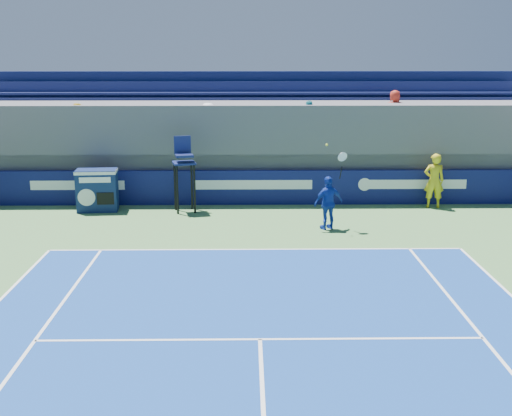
{
  "coord_description": "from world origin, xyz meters",
  "views": [
    {
      "loc": [
        -0.23,
        -4.43,
        5.16
      ],
      "look_at": [
        0.0,
        11.5,
        1.25
      ],
      "focal_mm": 45.0,
      "sensor_mm": 36.0,
      "label": 1
    }
  ],
  "objects_px": {
    "match_clock": "(97,189)",
    "umpire_chair": "(184,166)",
    "ball_person": "(434,181)",
    "tennis_player": "(328,203)"
  },
  "relations": [
    {
      "from": "match_clock",
      "to": "umpire_chair",
      "type": "height_order",
      "value": "umpire_chair"
    },
    {
      "from": "ball_person",
      "to": "umpire_chair",
      "type": "xyz_separation_m",
      "value": [
        -8.32,
        -0.39,
        0.59
      ]
    },
    {
      "from": "match_clock",
      "to": "tennis_player",
      "type": "distance_m",
      "value": 7.7
    },
    {
      "from": "ball_person",
      "to": "tennis_player",
      "type": "height_order",
      "value": "tennis_player"
    },
    {
      "from": "umpire_chair",
      "to": "tennis_player",
      "type": "bearing_deg",
      "value": -26.91
    },
    {
      "from": "ball_person",
      "to": "match_clock",
      "type": "distance_m",
      "value": 11.21
    },
    {
      "from": "match_clock",
      "to": "tennis_player",
      "type": "height_order",
      "value": "tennis_player"
    },
    {
      "from": "umpire_chair",
      "to": "tennis_player",
      "type": "xyz_separation_m",
      "value": [
        4.45,
        -2.26,
        -0.71
      ]
    },
    {
      "from": "match_clock",
      "to": "umpire_chair",
      "type": "xyz_separation_m",
      "value": [
        2.88,
        -0.09,
        0.79
      ]
    },
    {
      "from": "umpire_chair",
      "to": "ball_person",
      "type": "bearing_deg",
      "value": 2.65
    }
  ]
}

